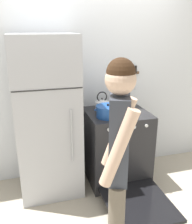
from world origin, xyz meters
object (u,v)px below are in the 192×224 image
object	(u,v)px
tea_kettle	(102,104)
refrigerator	(47,118)
stove_range	(117,147)
person	(118,163)
dutch_oven_pot	(108,111)
utensil_jar	(127,102)

from	to	relation	value
tea_kettle	refrigerator	bearing A→B (deg)	-170.17
stove_range	person	size ratio (longest dim) A/B	0.82
stove_range	person	bearing A→B (deg)	-110.95
dutch_oven_pot	person	world-z (taller)	person
dutch_oven_pot	utensil_jar	xyz separation A→B (m)	(0.36, 0.28, 0.00)
person	stove_range	bearing A→B (deg)	-0.59
stove_range	person	distance (m)	1.41
tea_kettle	utensil_jar	world-z (taller)	tea_kettle
tea_kettle	utensil_jar	distance (m)	0.35
stove_range	tea_kettle	size ratio (longest dim) A/B	5.96
utensil_jar	person	bearing A→B (deg)	-115.09
utensil_jar	refrigerator	bearing A→B (deg)	-173.00
dutch_oven_pot	tea_kettle	bearing A→B (deg)	87.23
stove_range	tea_kettle	bearing A→B (deg)	131.97
utensil_jar	tea_kettle	bearing A→B (deg)	-178.81
utensil_jar	person	distance (m)	1.55
stove_range	tea_kettle	distance (m)	0.59
stove_range	dutch_oven_pot	size ratio (longest dim) A/B	4.44
dutch_oven_pot	utensil_jar	bearing A→B (deg)	37.86
dutch_oven_pot	person	size ratio (longest dim) A/B	0.18
stove_range	dutch_oven_pot	bearing A→B (deg)	-150.23
person	dutch_oven_pot	bearing A→B (deg)	5.57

